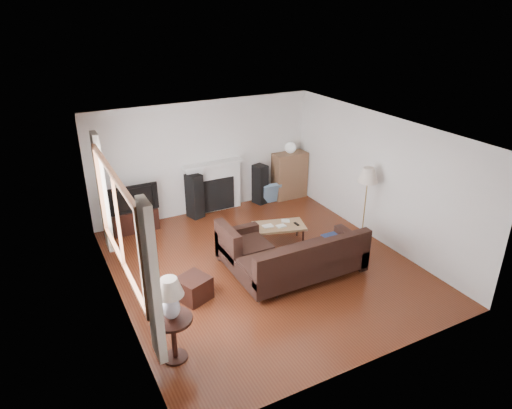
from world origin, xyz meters
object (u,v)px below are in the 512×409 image
sectional_sofa (303,258)px  coffee_table (279,234)px  tv_stand (135,220)px  side_table (174,338)px  floor_lamp (365,205)px  bookshelf (289,175)px

sectional_sofa → coffee_table: sectional_sofa is taller
tv_stand → side_table: 4.02m
sectional_sofa → coffee_table: (0.26, 1.26, -0.19)m
sectional_sofa → side_table: 2.72m
tv_stand → coffee_table: bearing=-38.1°
coffee_table → side_table: size_ratio=1.49×
side_table → floor_lamp: bearing=18.7°
tv_stand → bookshelf: bearing=0.4°
sectional_sofa → side_table: size_ratio=3.60×
bookshelf → coffee_table: (-1.38, -1.89, -0.36)m
bookshelf → side_table: 5.83m
bookshelf → coffee_table: 2.37m
sectional_sofa → floor_lamp: size_ratio=1.58×
floor_lamp → bookshelf: bearing=93.5°
tv_stand → side_table: bearing=-96.6°
tv_stand → sectional_sofa: (2.11, -3.12, 0.16)m
side_table → bookshelf: bearing=43.7°
coffee_table → floor_lamp: 1.76m
side_table → coffee_table: bearing=37.0°
floor_lamp → side_table: 4.63m
bookshelf → sectional_sofa: bookshelf is taller
bookshelf → side_table: bookshelf is taller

